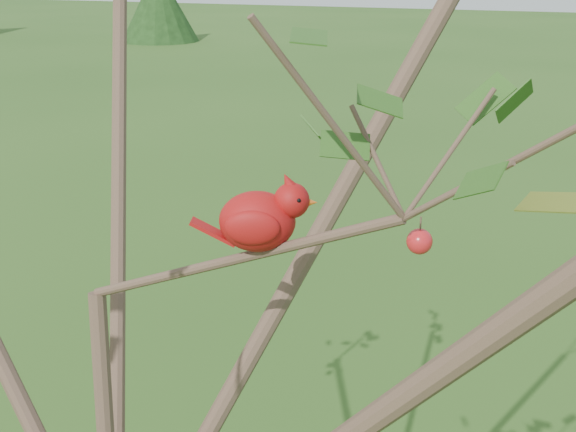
# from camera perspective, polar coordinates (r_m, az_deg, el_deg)

# --- Properties ---
(crabapple_tree) EXTENTS (2.35, 2.05, 2.95)m
(crabapple_tree) POSITION_cam_1_polar(r_m,az_deg,el_deg) (1.25, -16.09, -1.63)
(crabapple_tree) COLOR #493327
(crabapple_tree) RESTS_ON ground
(cardinal) EXTENTS (0.20, 0.13, 0.15)m
(cardinal) POSITION_cam_1_polar(r_m,az_deg,el_deg) (1.17, -2.11, -0.19)
(cardinal) COLOR #B00F14
(cardinal) RESTS_ON ground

